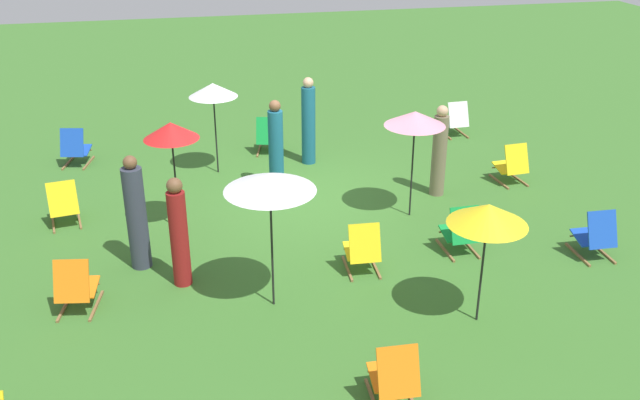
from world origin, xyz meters
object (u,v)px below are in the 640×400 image
at_px(deckchair_7, 75,148).
at_px(deckchair_8, 394,377).
at_px(deckchair_0, 455,120).
at_px(umbrella_2, 213,90).
at_px(deckchair_9, 268,137).
at_px(umbrella_3, 270,182).
at_px(umbrella_4, 415,119).
at_px(person_4, 136,216).
at_px(person_3, 179,234).
at_px(deckchair_5, 64,205).
at_px(deckchair_6, 595,236).
at_px(deckchair_10, 76,287).
at_px(umbrella_0, 171,131).
at_px(person_0, 276,147).
at_px(person_2, 308,123).
at_px(deckchair_4, 362,249).
at_px(umbrella_1, 488,215).
at_px(person_1, 439,153).
at_px(deckchair_3, 512,165).
at_px(deckchair_1, 461,231).

bearing_deg(deckchair_7, deckchair_8, 129.03).
relative_size(deckchair_0, umbrella_2, 0.44).
xyz_separation_m(deckchair_9, umbrella_3, (0.86, 6.08, 1.52)).
height_order(deckchair_7, umbrella_4, umbrella_4).
distance_m(deckchair_8, person_4, 4.86).
bearing_deg(person_3, deckchair_0, 149.35).
xyz_separation_m(deckchair_5, deckchair_8, (-4.18, 5.69, 0.00)).
distance_m(umbrella_3, person_4, 2.60).
relative_size(deckchair_8, deckchair_9, 0.98).
bearing_deg(deckchair_6, deckchair_10, 0.58).
bearing_deg(umbrella_0, person_0, -145.03).
distance_m(deckchair_8, deckchair_9, 8.44).
bearing_deg(person_2, umbrella_2, -27.98).
xyz_separation_m(deckchair_9, umbrella_4, (-2.00, 3.72, 1.45)).
bearing_deg(deckchair_10, deckchair_6, -171.39).
relative_size(deckchair_4, deckchair_8, 1.00).
bearing_deg(umbrella_2, umbrella_1, 116.03).
xyz_separation_m(deckchair_8, umbrella_1, (-1.65, -1.37, 1.24)).
bearing_deg(person_1, deckchair_0, -35.61).
xyz_separation_m(person_3, person_4, (0.61, -0.67, 0.04)).
relative_size(deckchair_0, deckchair_3, 1.00).
xyz_separation_m(deckchair_6, umbrella_4, (2.37, -2.09, 1.45)).
bearing_deg(deckchair_7, person_2, -178.20).
height_order(umbrella_3, person_1, umbrella_3).
relative_size(deckchair_1, umbrella_4, 0.43).
bearing_deg(person_4, umbrella_4, 33.33).
bearing_deg(deckchair_10, deckchair_9, -112.35).
bearing_deg(deckchair_6, person_1, -59.62).
xyz_separation_m(deckchair_0, deckchair_9, (4.48, 0.19, 0.00)).
bearing_deg(umbrella_1, deckchair_1, -105.75).
xyz_separation_m(umbrella_1, person_0, (1.95, -5.04, -0.75)).
distance_m(person_2, person_4, 5.11).
xyz_separation_m(deckchair_3, deckchair_5, (8.48, 0.03, 0.00)).
distance_m(deckchair_4, umbrella_0, 3.68).
height_order(deckchair_9, umbrella_2, umbrella_2).
relative_size(deckchair_7, deckchair_10, 1.02).
relative_size(deckchair_0, deckchair_5, 1.00).
bearing_deg(person_3, deckchair_8, 54.92).
distance_m(deckchair_3, umbrella_4, 3.02).
bearing_deg(person_2, umbrella_3, 41.33).
bearing_deg(person_4, deckchair_3, 37.58).
bearing_deg(deckchair_3, umbrella_3, 28.05).
distance_m(umbrella_0, umbrella_1, 5.36).
relative_size(deckchair_9, umbrella_4, 0.44).
relative_size(deckchair_10, umbrella_2, 0.44).
bearing_deg(person_3, deckchair_4, 105.35).
bearing_deg(deckchair_7, person_1, 168.62).
distance_m(deckchair_10, person_3, 1.59).
distance_m(deckchair_0, umbrella_0, 7.59).
distance_m(deckchair_1, deckchair_6, 2.12).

